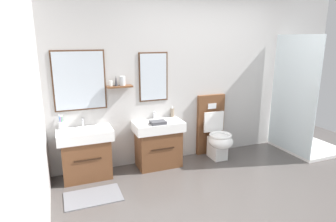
{
  "coord_description": "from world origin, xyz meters",
  "views": [
    {
      "loc": [
        -2.19,
        -2.38,
        1.89
      ],
      "look_at": [
        -0.74,
        1.29,
        0.88
      ],
      "focal_mm": 30.59,
      "sensor_mm": 36.0,
      "label": 1
    }
  ],
  "objects_px": {
    "vanity_sink_left": "(86,152)",
    "toilet": "(215,134)",
    "vanity_sink_right": "(158,142)",
    "toothbrush_cup": "(61,125)",
    "soap_dispenser": "(172,113)",
    "shower_tray": "(302,128)",
    "folded_hand_towel": "(158,122)"
  },
  "relations": [
    {
      "from": "vanity_sink_right",
      "to": "vanity_sink_left",
      "type": "bearing_deg",
      "value": 180.0
    },
    {
      "from": "toilet",
      "to": "shower_tray",
      "type": "distance_m",
      "value": 1.55
    },
    {
      "from": "vanity_sink_left",
      "to": "toothbrush_cup",
      "type": "xyz_separation_m",
      "value": [
        -0.29,
        0.14,
        0.39
      ]
    },
    {
      "from": "vanity_sink_right",
      "to": "toothbrush_cup",
      "type": "bearing_deg",
      "value": 173.84
    },
    {
      "from": "soap_dispenser",
      "to": "vanity_sink_right",
      "type": "bearing_deg",
      "value": -152.4
    },
    {
      "from": "vanity_sink_left",
      "to": "shower_tray",
      "type": "height_order",
      "value": "shower_tray"
    },
    {
      "from": "vanity_sink_left",
      "to": "toothbrush_cup",
      "type": "distance_m",
      "value": 0.5
    },
    {
      "from": "vanity_sink_right",
      "to": "toothbrush_cup",
      "type": "height_order",
      "value": "toothbrush_cup"
    },
    {
      "from": "vanity_sink_right",
      "to": "toilet",
      "type": "bearing_deg",
      "value": -0.97
    },
    {
      "from": "vanity_sink_left",
      "to": "vanity_sink_right",
      "type": "height_order",
      "value": "same"
    },
    {
      "from": "vanity_sink_left",
      "to": "toilet",
      "type": "height_order",
      "value": "toilet"
    },
    {
      "from": "toothbrush_cup",
      "to": "toilet",
      "type": "bearing_deg",
      "value": -3.97
    },
    {
      "from": "toilet",
      "to": "shower_tray",
      "type": "height_order",
      "value": "shower_tray"
    },
    {
      "from": "vanity_sink_left",
      "to": "shower_tray",
      "type": "bearing_deg",
      "value": -5.46
    },
    {
      "from": "vanity_sink_right",
      "to": "soap_dispenser",
      "type": "bearing_deg",
      "value": 27.6
    },
    {
      "from": "toothbrush_cup",
      "to": "shower_tray",
      "type": "relative_size",
      "value": 0.1
    },
    {
      "from": "toothbrush_cup",
      "to": "soap_dispenser",
      "type": "bearing_deg",
      "value": 0.35
    },
    {
      "from": "toothbrush_cup",
      "to": "shower_tray",
      "type": "distance_m",
      "value": 3.88
    },
    {
      "from": "soap_dispenser",
      "to": "shower_tray",
      "type": "relative_size",
      "value": 0.09
    },
    {
      "from": "vanity_sink_right",
      "to": "soap_dispenser",
      "type": "distance_m",
      "value": 0.52
    },
    {
      "from": "toothbrush_cup",
      "to": "folded_hand_towel",
      "type": "xyz_separation_m",
      "value": [
        1.3,
        -0.27,
        -0.04
      ]
    },
    {
      "from": "vanity_sink_left",
      "to": "vanity_sink_right",
      "type": "relative_size",
      "value": 1.0
    },
    {
      "from": "vanity_sink_right",
      "to": "soap_dispenser",
      "type": "xyz_separation_m",
      "value": [
        0.3,
        0.15,
        0.4
      ]
    },
    {
      "from": "vanity_sink_left",
      "to": "shower_tray",
      "type": "relative_size",
      "value": 0.37
    },
    {
      "from": "vanity_sink_left",
      "to": "folded_hand_towel",
      "type": "xyz_separation_m",
      "value": [
        1.01,
        -0.12,
        0.35
      ]
    },
    {
      "from": "toothbrush_cup",
      "to": "vanity_sink_left",
      "type": "bearing_deg",
      "value": -26.84
    },
    {
      "from": "toilet",
      "to": "folded_hand_towel",
      "type": "relative_size",
      "value": 4.55
    },
    {
      "from": "soap_dispenser",
      "to": "toothbrush_cup",
      "type": "bearing_deg",
      "value": -179.65
    },
    {
      "from": "folded_hand_towel",
      "to": "shower_tray",
      "type": "height_order",
      "value": "shower_tray"
    },
    {
      "from": "vanity_sink_right",
      "to": "toilet",
      "type": "distance_m",
      "value": 0.98
    },
    {
      "from": "toothbrush_cup",
      "to": "soap_dispenser",
      "type": "height_order",
      "value": "toothbrush_cup"
    },
    {
      "from": "toilet",
      "to": "folded_hand_towel",
      "type": "bearing_deg",
      "value": -174.04
    }
  ]
}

